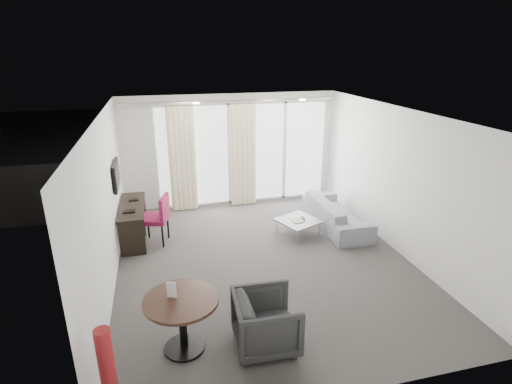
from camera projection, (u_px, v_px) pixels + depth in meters
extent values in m
cube|color=#423F3C|center=(264.00, 262.00, 7.06)|extent=(5.00, 6.00, 0.00)
cube|color=white|center=(265.00, 114.00, 6.17)|extent=(5.00, 6.00, 0.00)
cube|color=silver|center=(106.00, 206.00, 6.04)|extent=(0.00, 6.00, 2.60)
cube|color=silver|center=(398.00, 181.00, 7.18)|extent=(0.00, 6.00, 2.60)
cube|color=silver|center=(346.00, 295.00, 3.88)|extent=(5.00, 0.00, 2.60)
cylinder|color=#FFE0B2|center=(196.00, 103.00, 7.43)|extent=(0.12, 0.12, 0.02)
cylinder|color=#FFE0B2|center=(302.00, 100.00, 7.91)|extent=(0.12, 0.12, 0.02)
cylinder|color=maroon|center=(110.00, 382.00, 3.75)|extent=(0.30, 0.30, 1.20)
imported|color=#2B2B2C|center=(266.00, 322.00, 4.96)|extent=(0.82, 0.80, 0.72)
imported|color=gray|center=(336.00, 213.00, 8.36)|extent=(0.79, 2.01, 0.59)
cube|color=#4D4D50|center=(233.00, 184.00, 11.25)|extent=(5.60, 3.00, 0.12)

